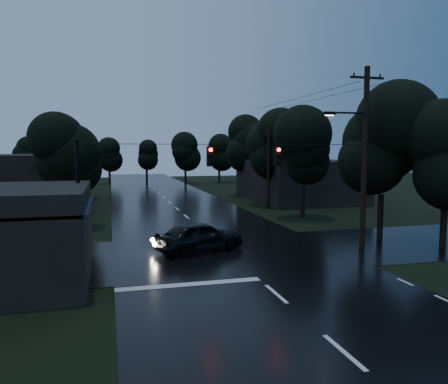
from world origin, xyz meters
name	(u,v)px	position (x,y,z in m)	size (l,w,h in m)	color
ground	(344,353)	(0.00, 0.00, 0.00)	(160.00, 160.00, 0.00)	black
main_road	(177,209)	(0.00, 30.00, 0.00)	(12.00, 120.00, 0.02)	black
cross_street	(228,253)	(0.00, 12.00, 0.00)	(60.00, 9.00, 0.02)	black
building_far_right	(298,180)	(14.00, 34.00, 2.20)	(10.00, 14.00, 4.40)	black
building_far_left	(33,178)	(-14.00, 40.00, 2.50)	(10.00, 16.00, 5.00)	black
utility_pole_main	(363,155)	(7.41, 11.00, 5.26)	(3.50, 0.30, 10.00)	black
utility_pole_far	(269,167)	(8.30, 28.00, 3.88)	(2.00, 0.30, 7.50)	black
anchor_pole_left	(79,204)	(-7.50, 11.00, 3.00)	(0.18, 0.18, 6.00)	black
span_signals	(244,155)	(0.56, 10.99, 5.24)	(15.00, 0.37, 1.12)	black
tree_corner_near	(383,142)	(10.00, 13.00, 5.99)	(4.48, 4.48, 9.44)	black
tree_corner_far	(447,155)	(12.00, 10.00, 5.24)	(3.92, 3.92, 8.26)	black
tree_left_a	(65,154)	(-9.00, 22.00, 5.24)	(3.92, 3.92, 8.26)	black
tree_left_b	(67,149)	(-9.60, 30.00, 5.62)	(4.20, 4.20, 8.85)	black
tree_left_c	(69,145)	(-10.20, 40.00, 5.99)	(4.48, 4.48, 9.44)	black
tree_right_a	(304,149)	(9.00, 22.00, 5.62)	(4.20, 4.20, 8.85)	black
tree_right_b	(274,145)	(9.60, 30.00, 5.99)	(4.48, 4.48, 9.44)	black
tree_right_c	(248,143)	(10.20, 40.00, 6.37)	(4.76, 4.76, 10.03)	black
car	(200,236)	(-1.40, 12.73, 0.84)	(1.97, 4.91, 1.67)	black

